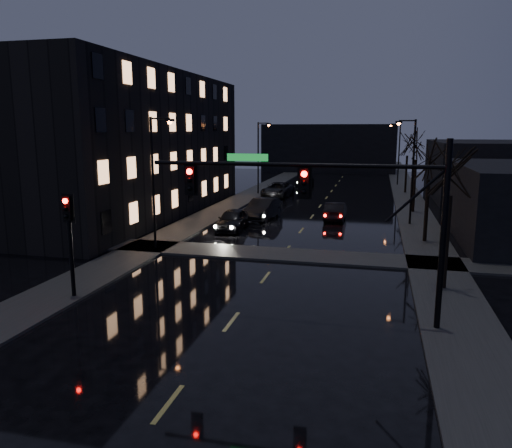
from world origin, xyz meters
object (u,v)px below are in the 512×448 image
Objects in this scene: oncoming_car_c at (278,190)px; oncoming_car_a at (232,220)px; oncoming_car_d at (305,180)px; lead_car at (335,211)px; oncoming_car_b at (263,209)px.

oncoming_car_a is at bearing -84.53° from oncoming_car_c.
oncoming_car_d reaches higher than lead_car.
lead_car is (5.82, 1.08, -0.12)m from oncoming_car_b.
lead_car is at bearing 18.21° from oncoming_car_b.
lead_car is at bearing -55.13° from oncoming_car_c.
oncoming_car_a reaches higher than oncoming_car_d.
oncoming_car_b is 1.01× the size of oncoming_car_d.
oncoming_car_a is 18.40m from oncoming_car_c.
oncoming_car_b is at bearing 10.57° from lead_car.
oncoming_car_a is 29.77m from oncoming_car_d.
oncoming_car_c is (-1.44, 13.50, -0.06)m from oncoming_car_b.
oncoming_car_d is (1.38, 11.35, -0.05)m from oncoming_car_c.
oncoming_car_b reaches higher than oncoming_car_c.
lead_car is (5.88, -23.77, -0.01)m from oncoming_car_d.
oncoming_car_c is 14.38m from lead_car.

